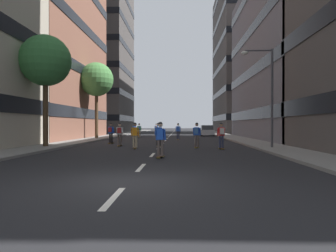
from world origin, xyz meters
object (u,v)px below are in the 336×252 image
object	(u,v)px
parked_car_near	(207,131)
street_tree_near	(45,61)
skater_3	(111,132)
skater_4	(135,134)
street_tree_mid	(96,80)
streetlamp_right	(266,87)
skater_0	(221,134)
skater_8	(139,129)
skater_5	(158,133)
skater_1	(120,133)
skater_2	(156,128)
skater_6	(160,138)
skater_9	(134,128)
skater_7	(197,133)
skater_10	(178,130)

from	to	relation	value
parked_car_near	street_tree_near	bearing A→B (deg)	-119.00
skater_3	skater_4	bearing A→B (deg)	-62.14
street_tree_mid	streetlamp_right	size ratio (longest dim) A/B	1.29
street_tree_mid	skater_0	world-z (taller)	street_tree_mid
streetlamp_right	skater_8	size ratio (longest dim) A/B	3.65
street_tree_mid	streetlamp_right	xyz separation A→B (m)	(15.04, -13.80, -2.48)
parked_car_near	skater_8	bearing A→B (deg)	-147.25
skater_5	skater_8	world-z (taller)	same
skater_0	skater_8	size ratio (longest dim) A/B	1.00
skater_1	street_tree_mid	bearing A→B (deg)	112.92
streetlamp_right	skater_3	distance (m)	13.18
skater_0	skater_8	xyz separation A→B (m)	(-7.86, 18.52, 0.00)
street_tree_near	skater_3	xyz separation A→B (m)	(3.46, 5.02, -5.01)
skater_0	skater_3	size ratio (longest dim) A/B	1.00
street_tree_mid	skater_3	distance (m)	10.65
streetlamp_right	skater_5	size ratio (longest dim) A/B	3.65
skater_2	skater_6	size ratio (longest dim) A/B	1.00
street_tree_mid	skater_9	size ratio (longest dim) A/B	4.73
skater_0	skater_6	bearing A→B (deg)	-123.96
skater_4	skater_5	world-z (taller)	same
streetlamp_right	skater_4	distance (m)	9.31
skater_6	skater_7	xyz separation A→B (m)	(2.13, 6.67, 0.03)
skater_9	skater_6	bearing A→B (deg)	-79.58
skater_5	skater_9	xyz separation A→B (m)	(-5.51, 25.67, 0.03)
streetlamp_right	skater_6	distance (m)	9.30
streetlamp_right	skater_0	world-z (taller)	streetlamp_right
skater_3	skater_5	distance (m)	5.48
skater_6	skater_8	bearing A→B (deg)	99.85
skater_2	skater_5	world-z (taller)	same
parked_car_near	streetlamp_right	xyz separation A→B (m)	(1.91, -24.12, 3.44)
street_tree_mid	skater_7	distance (m)	17.46
skater_0	skater_6	distance (m)	6.61
skater_6	skater_8	xyz separation A→B (m)	(-4.17, 24.01, 0.03)
street_tree_near	skater_4	bearing A→B (deg)	-3.04
streetlamp_right	skater_5	distance (m)	8.21
skater_10	skater_8	bearing A→B (deg)	132.06
parked_car_near	streetlamp_right	distance (m)	24.43
skater_2	skater_5	bearing A→B (deg)	-85.34
skater_10	skater_0	bearing A→B (deg)	-77.31
skater_5	skater_9	size ratio (longest dim) A/B	1.00
skater_10	skater_4	bearing A→B (deg)	-102.46
street_tree_mid	skater_6	bearing A→B (deg)	-66.73
skater_2	skater_6	xyz separation A→B (m)	(2.86, -35.16, -0.03)
parked_car_near	skater_7	distance (m)	23.25
skater_3	skater_9	world-z (taller)	same
street_tree_mid	skater_6	xyz separation A→B (m)	(8.36, -19.45, -5.63)
skater_0	skater_9	world-z (taller)	same
skater_0	skater_4	bearing A→B (deg)	177.57
skater_4	skater_6	distance (m)	6.10
skater_3	skater_4	world-z (taller)	same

